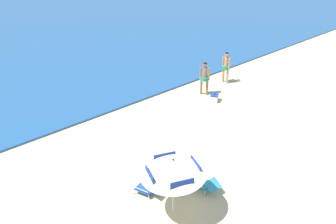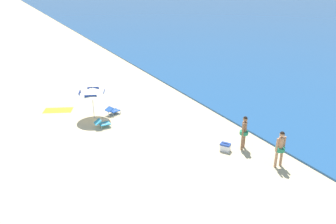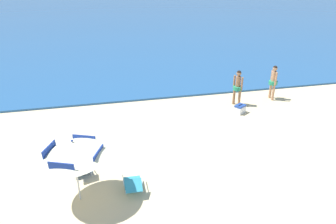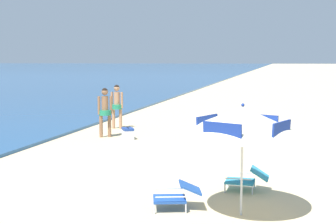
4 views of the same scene
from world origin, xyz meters
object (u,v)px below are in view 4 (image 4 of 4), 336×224
(lounge_chair_beside_umbrella, at_px, (247,179))
(person_standing_near_shore, at_px, (117,103))
(beach_umbrella_striped_main, at_px, (243,120))
(lounge_chair_under_umbrella, at_px, (177,195))
(cooler_box, at_px, (128,133))
(person_standing_beside, at_px, (105,109))

(lounge_chair_beside_umbrella, height_order, person_standing_near_shore, person_standing_near_shore)
(beach_umbrella_striped_main, xyz_separation_m, lounge_chair_under_umbrella, (0.04, 1.19, -1.45))
(lounge_chair_under_umbrella, height_order, cooler_box, lounge_chair_under_umbrella)
(beach_umbrella_striped_main, xyz_separation_m, person_standing_beside, (7.41, 5.49, -0.70))
(person_standing_near_shore, bearing_deg, person_standing_beside, -171.54)
(lounge_chair_under_umbrella, bearing_deg, person_standing_beside, 30.28)
(beach_umbrella_striped_main, relative_size, person_standing_beside, 1.45)
(beach_umbrella_striped_main, bearing_deg, lounge_chair_under_umbrella, 88.05)
(person_standing_near_shore, bearing_deg, lounge_chair_under_umbrella, -154.00)
(lounge_chair_beside_umbrella, relative_size, cooler_box, 1.51)
(beach_umbrella_striped_main, relative_size, person_standing_near_shore, 1.45)
(lounge_chair_under_umbrella, xyz_separation_m, lounge_chair_beside_umbrella, (1.54, -1.17, -0.00))
(cooler_box, bearing_deg, lounge_chair_beside_umbrella, -140.96)
(beach_umbrella_striped_main, distance_m, person_standing_near_shore, 11.15)
(beach_umbrella_striped_main, xyz_separation_m, lounge_chair_beside_umbrella, (1.58, 0.01, -1.45))
(beach_umbrella_striped_main, xyz_separation_m, cooler_box, (7.18, 4.56, -1.52))
(beach_umbrella_striped_main, height_order, lounge_chair_beside_umbrella, beach_umbrella_striped_main)
(beach_umbrella_striped_main, bearing_deg, person_standing_beside, 36.54)
(lounge_chair_under_umbrella, relative_size, lounge_chair_beside_umbrella, 1.09)
(beach_umbrella_striped_main, height_order, person_standing_beside, beach_umbrella_striped_main)
(beach_umbrella_striped_main, bearing_deg, cooler_box, 32.40)
(lounge_chair_beside_umbrella, distance_m, person_standing_near_shore, 9.84)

